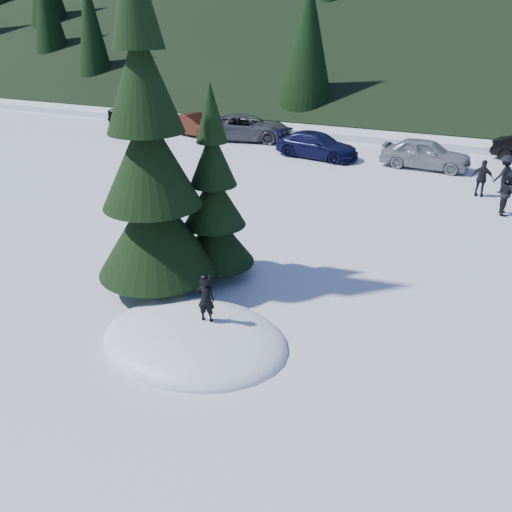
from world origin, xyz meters
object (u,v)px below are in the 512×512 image
at_px(car_1, 196,125).
at_px(spruce_short, 214,206).
at_px(child_skier, 206,299).
at_px(car_2, 247,127).
at_px(adult_0, 509,194).
at_px(adult_1, 482,178).
at_px(adult_2, 504,174).
at_px(car_3, 317,145).
at_px(spruce_tall, 150,171).
at_px(car_0, 139,114).
at_px(car_4, 425,154).

bearing_deg(car_1, spruce_short, -131.03).
bearing_deg(child_skier, car_2, -76.45).
distance_m(adult_0, adult_1, 2.15).
relative_size(spruce_short, adult_2, 3.31).
bearing_deg(car_3, adult_2, -96.01).
relative_size(spruce_tall, car_3, 1.87).
relative_size(adult_0, car_1, 0.39).
distance_m(spruce_short, car_0, 24.53).
height_order(spruce_tall, car_0, spruce_tall).
distance_m(adult_1, car_0, 24.10).
bearing_deg(car_0, car_2, -119.85).
height_order(spruce_short, car_4, spruce_short).
height_order(car_0, car_2, car_2).
bearing_deg(adult_0, adult_1, 20.79).
relative_size(car_0, car_2, 0.77).
height_order(spruce_short, car_3, spruce_short).
xyz_separation_m(car_2, car_3, (5.36, -2.34, -0.10)).
bearing_deg(spruce_short, spruce_tall, -125.54).
distance_m(spruce_tall, adult_2, 15.94).
xyz_separation_m(adult_1, car_0, (-23.02, 7.14, -0.05)).
relative_size(spruce_short, child_skier, 4.83).
distance_m(child_skier, adult_0, 13.51).
relative_size(child_skier, car_2, 0.20).
distance_m(spruce_tall, adult_1, 14.71).
relative_size(adult_0, car_2, 0.29).
xyz_separation_m(spruce_short, child_skier, (1.41, -2.95, -1.07)).
xyz_separation_m(car_0, car_3, (14.63, -3.73, -0.06)).
xyz_separation_m(adult_1, car_1, (-17.29, 5.48, -0.09)).
bearing_deg(spruce_short, car_4, 75.63).
xyz_separation_m(spruce_tall, car_3, (-0.86, 15.78, -2.65)).
xyz_separation_m(adult_1, car_3, (-8.39, 3.41, -0.11)).
relative_size(child_skier, car_4, 0.26).
xyz_separation_m(adult_0, adult_2, (-0.20, 2.86, -0.00)).
bearing_deg(car_1, spruce_tall, -135.55).
height_order(spruce_tall, car_3, spruce_tall).
height_order(car_3, car_4, car_4).
relative_size(adult_2, car_4, 0.37).
distance_m(spruce_short, car_1, 19.70).
relative_size(spruce_tall, car_0, 2.03).
relative_size(spruce_short, car_2, 0.97).
relative_size(car_0, car_4, 0.98).
relative_size(spruce_short, car_4, 1.24).
distance_m(spruce_tall, car_0, 25.04).
bearing_deg(spruce_tall, car_0, 128.44).
relative_size(car_2, car_4, 1.27).
height_order(car_1, car_4, car_4).
bearing_deg(adult_1, car_3, -13.20).
distance_m(adult_0, adult_2, 2.87).
distance_m(spruce_short, adult_0, 11.88).
bearing_deg(child_skier, spruce_tall, -42.93).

